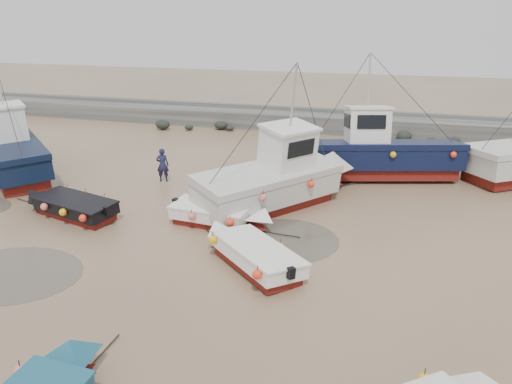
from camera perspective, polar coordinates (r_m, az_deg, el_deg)
ground at (r=17.11m, az=-11.39°, el=-8.53°), size 120.00×120.00×0.00m
seawall at (r=36.74m, az=4.39°, el=8.08°), size 60.00×4.92×1.50m
puddle_a at (r=18.29m, az=-26.17°, el=-8.36°), size 4.76×4.76×0.01m
puddle_b at (r=18.80m, az=3.33°, el=-5.45°), size 4.06×4.06×0.01m
puddle_d at (r=24.68m, az=0.73°, el=0.83°), size 6.01×6.01×0.01m
dinghy_4 at (r=22.12m, az=-20.46°, el=-1.23°), size 5.91×2.70×1.43m
dinghy_5 at (r=19.82m, az=-4.20°, el=-2.35°), size 5.40×2.18×1.43m
dinghy_6 at (r=16.74m, az=-0.68°, el=-6.66°), size 4.92×4.55×1.43m
cabin_boat_0 at (r=28.89m, az=-25.99°, el=4.39°), size 8.34×7.67×6.22m
cabin_boat_1 at (r=21.52m, az=2.46°, el=1.74°), size 6.66×8.51×6.22m
cabin_boat_2 at (r=26.07m, az=13.32°, el=4.36°), size 10.58×4.99×6.22m
person at (r=25.67m, az=-10.51°, el=1.23°), size 0.71×0.55×1.71m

